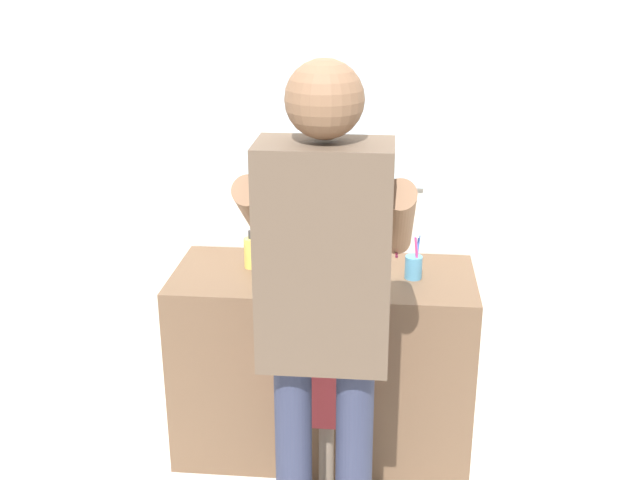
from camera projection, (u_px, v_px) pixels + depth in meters
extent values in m
cube|color=silver|center=(330.00, 133.00, 3.32)|extent=(4.40, 0.08, 2.70)
cube|color=silver|center=(329.00, 103.00, 3.22)|extent=(0.81, 0.02, 0.72)
cube|color=brown|center=(323.00, 362.00, 3.34)|extent=(1.25, 0.54, 0.83)
cylinder|color=silver|center=(323.00, 263.00, 3.16)|extent=(0.36, 0.36, 0.11)
cylinder|color=beige|center=(323.00, 262.00, 3.16)|extent=(0.29, 0.29, 0.09)
cylinder|color=#B7BABF|center=(328.00, 236.00, 3.37)|extent=(0.03, 0.03, 0.18)
cylinder|color=#B7BABF|center=(327.00, 223.00, 3.28)|extent=(0.02, 0.12, 0.02)
cylinder|color=#B7BABF|center=(312.00, 250.00, 3.39)|extent=(0.04, 0.04, 0.05)
cylinder|color=#B7BABF|center=(344.00, 251.00, 3.38)|extent=(0.04, 0.04, 0.05)
cylinder|color=#4C8EB2|center=(413.00, 267.00, 3.14)|extent=(0.07, 0.07, 0.09)
cylinder|color=#E5387F|center=(417.00, 256.00, 3.11)|extent=(0.03, 0.03, 0.17)
cube|color=white|center=(418.00, 234.00, 3.08)|extent=(0.01, 0.02, 0.02)
cylinder|color=blue|center=(417.00, 254.00, 3.14)|extent=(0.02, 0.02, 0.17)
cube|color=white|center=(418.00, 232.00, 3.10)|extent=(0.01, 0.02, 0.02)
cylinder|color=gold|center=(251.00, 253.00, 3.25)|extent=(0.06, 0.06, 0.13)
cylinder|color=#2D2D2D|center=(251.00, 234.00, 3.22)|extent=(0.02, 0.02, 0.03)
cylinder|color=#6B5B4C|center=(302.00, 462.00, 3.04)|extent=(0.06, 0.06, 0.39)
cylinder|color=#6B5B4C|center=(326.00, 463.00, 3.03)|extent=(0.06, 0.06, 0.39)
cube|color=#B7383D|center=(314.00, 382.00, 2.91)|extent=(0.19, 0.11, 0.34)
sphere|color=#A87A5B|center=(313.00, 326.00, 2.83)|extent=(0.11, 0.11, 0.11)
cylinder|color=#A87A5B|center=(288.00, 362.00, 2.99)|extent=(0.05, 0.24, 0.18)
cylinder|color=#A87A5B|center=(343.00, 364.00, 2.97)|extent=(0.05, 0.24, 0.18)
cylinder|color=#2D334C|center=(294.00, 464.00, 2.68)|extent=(0.13, 0.13, 0.83)
cylinder|color=#2D334C|center=(354.00, 467.00, 2.66)|extent=(0.13, 0.13, 0.83)
cube|color=brown|center=(324.00, 257.00, 2.40)|extent=(0.41, 0.23, 0.72)
sphere|color=brown|center=(324.00, 99.00, 2.23)|extent=(0.23, 0.23, 0.23)
cylinder|color=brown|center=(261.00, 216.00, 2.57)|extent=(0.10, 0.50, 0.39)
cylinder|color=brown|center=(398.00, 220.00, 2.53)|extent=(0.10, 0.50, 0.39)
cylinder|color=#E5387F|center=(396.00, 253.00, 2.77)|extent=(0.01, 0.14, 0.03)
cube|color=white|center=(397.00, 242.00, 2.84)|extent=(0.01, 0.02, 0.02)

